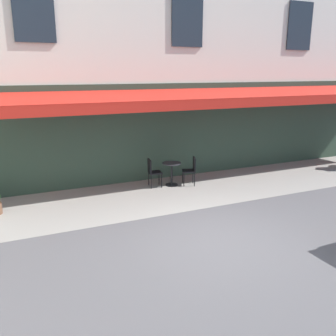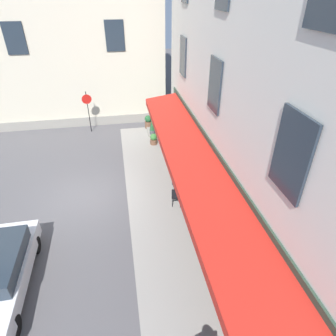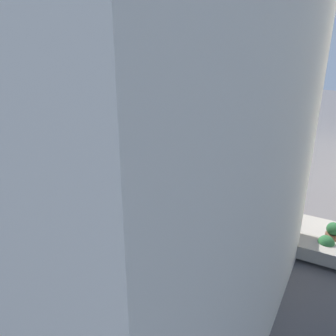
{
  "view_description": "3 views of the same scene",
  "coord_description": "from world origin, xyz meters",
  "px_view_note": "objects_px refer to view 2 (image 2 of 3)",
  "views": [
    {
      "loc": [
        3.95,
        6.21,
        3.59
      ],
      "look_at": [
        -0.24,
        -3.26,
        0.82
      ],
      "focal_mm": 38.9,
      "sensor_mm": 36.0,
      "label": 1
    },
    {
      "loc": [
        -10.62,
        -1.78,
        7.93
      ],
      "look_at": [
        0.04,
        -3.72,
        1.08
      ],
      "focal_mm": 30.76,
      "sensor_mm": 36.0,
      "label": 2
    },
    {
      "loc": [
        6.94,
        -15.22,
        6.75
      ],
      "look_at": [
        0.12,
        -2.99,
        1.35
      ],
      "focal_mm": 36.98,
      "sensor_mm": 36.0,
      "label": 3
    }
  ],
  "objects_px": {
    "cafe_table_mid_terrace": "(179,188)",
    "cafe_chair_black_by_window": "(178,179)",
    "cafe_chair_black_near_door": "(177,196)",
    "potted_plant_entrance_left": "(154,139)",
    "no_parking_sign": "(87,105)",
    "potted_plant_entrance_right": "(166,132)",
    "potted_plant_by_steps": "(163,121)",
    "potted_plant_mid_terrace": "(148,122)",
    "potted_plant_under_sign": "(152,127)"
  },
  "relations": [
    {
      "from": "cafe_table_mid_terrace",
      "to": "cafe_chair_black_by_window",
      "type": "relative_size",
      "value": 0.82
    },
    {
      "from": "cafe_chair_black_near_door",
      "to": "potted_plant_entrance_left",
      "type": "bearing_deg",
      "value": 1.7
    },
    {
      "from": "no_parking_sign",
      "to": "potted_plant_entrance_right",
      "type": "distance_m",
      "value": 5.12
    },
    {
      "from": "potted_plant_by_steps",
      "to": "cafe_chair_black_near_door",
      "type": "bearing_deg",
      "value": 174.67
    },
    {
      "from": "cafe_chair_black_by_window",
      "to": "potted_plant_entrance_left",
      "type": "xyz_separation_m",
      "value": [
        4.62,
        0.47,
        -0.23
      ]
    },
    {
      "from": "potted_plant_mid_terrace",
      "to": "potted_plant_by_steps",
      "type": "xyz_separation_m",
      "value": [
        -0.12,
        -0.95,
        0.02
      ]
    },
    {
      "from": "potted_plant_mid_terrace",
      "to": "potted_plant_under_sign",
      "type": "relative_size",
      "value": 0.72
    },
    {
      "from": "cafe_table_mid_terrace",
      "to": "potted_plant_entrance_left",
      "type": "distance_m",
      "value": 5.26
    },
    {
      "from": "cafe_chair_black_near_door",
      "to": "cafe_chair_black_by_window",
      "type": "distance_m",
      "value": 1.26
    },
    {
      "from": "cafe_table_mid_terrace",
      "to": "potted_plant_by_steps",
      "type": "height_order",
      "value": "potted_plant_by_steps"
    },
    {
      "from": "cafe_chair_black_by_window",
      "to": "potted_plant_by_steps",
      "type": "height_order",
      "value": "cafe_chair_black_by_window"
    },
    {
      "from": "cafe_chair_black_by_window",
      "to": "no_parking_sign",
      "type": "relative_size",
      "value": 0.35
    },
    {
      "from": "potted_plant_mid_terrace",
      "to": "potted_plant_entrance_right",
      "type": "distance_m",
      "value": 2.11
    },
    {
      "from": "cafe_chair_black_near_door",
      "to": "potted_plant_by_steps",
      "type": "xyz_separation_m",
      "value": [
        8.08,
        -0.75,
        -0.1
      ]
    },
    {
      "from": "cafe_chair_black_by_window",
      "to": "potted_plant_under_sign",
      "type": "height_order",
      "value": "potted_plant_under_sign"
    },
    {
      "from": "potted_plant_entrance_right",
      "to": "potted_plant_by_steps",
      "type": "xyz_separation_m",
      "value": [
        1.82,
        -0.13,
        -0.05
      ]
    },
    {
      "from": "cafe_chair_black_near_door",
      "to": "potted_plant_mid_terrace",
      "type": "xyz_separation_m",
      "value": [
        8.2,
        0.2,
        -0.12
      ]
    },
    {
      "from": "cafe_table_mid_terrace",
      "to": "potted_plant_entrance_left",
      "type": "height_order",
      "value": "cafe_table_mid_terrace"
    },
    {
      "from": "cafe_table_mid_terrace",
      "to": "cafe_chair_black_near_door",
      "type": "height_order",
      "value": "cafe_chair_black_near_door"
    },
    {
      "from": "cafe_chair_black_by_window",
      "to": "potted_plant_entrance_left",
      "type": "relative_size",
      "value": 1.38
    },
    {
      "from": "potted_plant_by_steps",
      "to": "potted_plant_mid_terrace",
      "type": "bearing_deg",
      "value": 82.61
    },
    {
      "from": "cafe_table_mid_terrace",
      "to": "potted_plant_under_sign",
      "type": "bearing_deg",
      "value": 2.74
    },
    {
      "from": "cafe_chair_black_by_window",
      "to": "potted_plant_by_steps",
      "type": "xyz_separation_m",
      "value": [
        6.85,
        -0.46,
        -0.1
      ]
    },
    {
      "from": "no_parking_sign",
      "to": "potted_plant_by_steps",
      "type": "xyz_separation_m",
      "value": [
        -0.22,
        -4.65,
        -1.34
      ]
    },
    {
      "from": "potted_plant_entrance_right",
      "to": "potted_plant_under_sign",
      "type": "relative_size",
      "value": 0.85
    },
    {
      "from": "cafe_chair_black_by_window",
      "to": "potted_plant_entrance_left",
      "type": "distance_m",
      "value": 4.65
    },
    {
      "from": "cafe_table_mid_terrace",
      "to": "cafe_chair_black_near_door",
      "type": "distance_m",
      "value": 0.63
    },
    {
      "from": "no_parking_sign",
      "to": "potted_plant_by_steps",
      "type": "relative_size",
      "value": 3.13
    },
    {
      "from": "cafe_chair_black_near_door",
      "to": "potted_plant_entrance_left",
      "type": "distance_m",
      "value": 5.85
    },
    {
      "from": "cafe_chair_black_by_window",
      "to": "cafe_table_mid_terrace",
      "type": "bearing_deg",
      "value": 172.07
    },
    {
      "from": "cafe_chair_black_near_door",
      "to": "cafe_chair_black_by_window",
      "type": "bearing_deg",
      "value": -13.66
    },
    {
      "from": "cafe_chair_black_near_door",
      "to": "potted_plant_under_sign",
      "type": "height_order",
      "value": "potted_plant_under_sign"
    },
    {
      "from": "potted_plant_by_steps",
      "to": "cafe_chair_black_by_window",
      "type": "bearing_deg",
      "value": 176.19
    },
    {
      "from": "potted_plant_mid_terrace",
      "to": "potted_plant_under_sign",
      "type": "height_order",
      "value": "potted_plant_under_sign"
    },
    {
      "from": "cafe_table_mid_terrace",
      "to": "potted_plant_under_sign",
      "type": "height_order",
      "value": "potted_plant_under_sign"
    },
    {
      "from": "cafe_chair_black_by_window",
      "to": "potted_plant_entrance_right",
      "type": "relative_size",
      "value": 0.89
    },
    {
      "from": "cafe_table_mid_terrace",
      "to": "cafe_chair_black_near_door",
      "type": "bearing_deg",
      "value": 160.61
    },
    {
      "from": "potted_plant_under_sign",
      "to": "no_parking_sign",
      "type": "bearing_deg",
      "value": 70.16
    },
    {
      "from": "potted_plant_entrance_left",
      "to": "potted_plant_under_sign",
      "type": "bearing_deg",
      "value": -4.26
    },
    {
      "from": "cafe_table_mid_terrace",
      "to": "no_parking_sign",
      "type": "relative_size",
      "value": 0.29
    },
    {
      "from": "potted_plant_mid_terrace",
      "to": "cafe_chair_black_by_window",
      "type": "bearing_deg",
      "value": -175.93
    },
    {
      "from": "potted_plant_mid_terrace",
      "to": "potted_plant_entrance_left",
      "type": "relative_size",
      "value": 1.3
    },
    {
      "from": "potted_plant_entrance_left",
      "to": "potted_plant_by_steps",
      "type": "xyz_separation_m",
      "value": [
        2.24,
        -0.93,
        0.13
      ]
    },
    {
      "from": "potted_plant_mid_terrace",
      "to": "potted_plant_by_steps",
      "type": "bearing_deg",
      "value": -97.39
    },
    {
      "from": "cafe_chair_black_near_door",
      "to": "potted_plant_entrance_right",
      "type": "relative_size",
      "value": 0.89
    },
    {
      "from": "potted_plant_entrance_left",
      "to": "cafe_chair_black_near_door",
      "type": "bearing_deg",
      "value": -178.3
    },
    {
      "from": "cafe_table_mid_terrace",
      "to": "cafe_chair_black_by_window",
      "type": "bearing_deg",
      "value": -7.93
    },
    {
      "from": "cafe_chair_black_by_window",
      "to": "potted_plant_entrance_left",
      "type": "bearing_deg",
      "value": 5.82
    },
    {
      "from": "potted_plant_entrance_right",
      "to": "potted_plant_by_steps",
      "type": "bearing_deg",
      "value": -3.96
    },
    {
      "from": "potted_plant_under_sign",
      "to": "potted_plant_mid_terrace",
      "type": "bearing_deg",
      "value": 4.77
    }
  ]
}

